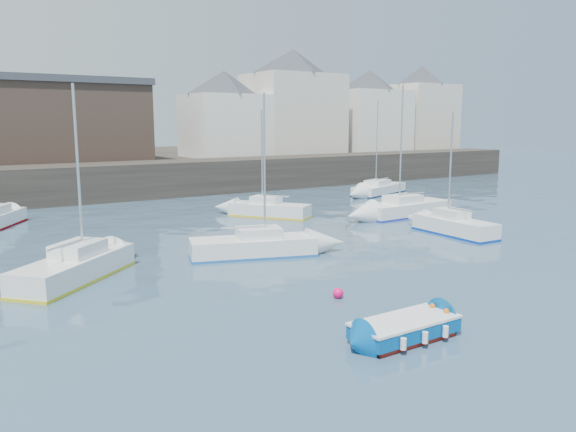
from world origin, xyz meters
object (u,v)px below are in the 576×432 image
sailboat_d (406,208)px  buoy_mid (449,234)px  sailboat_a (75,267)px  buoy_far (261,233)px  blue_dinghy (405,328)px  sailboat_c (454,226)px  sailboat_b (254,246)px  sailboat_f (269,209)px  sailboat_g (379,189)px  buoy_near (338,298)px

sailboat_d → buoy_mid: (-2.49, -6.14, -0.54)m
sailboat_a → sailboat_d: size_ratio=0.90×
sailboat_a → buoy_far: bearing=22.0°
blue_dinghy → sailboat_a: sailboat_a is taller
blue_dinghy → sailboat_c: size_ratio=0.49×
sailboat_d → sailboat_c: bearing=-110.4°
blue_dinghy → buoy_mid: blue_dinghy is taller
sailboat_b → sailboat_a: bearing=178.1°
buoy_mid → buoy_far: (-8.98, 6.42, 0.00)m
sailboat_f → sailboat_g: 15.62m
sailboat_b → sailboat_g: 25.91m
sailboat_c → buoy_mid: size_ratio=16.65×
blue_dinghy → sailboat_f: sailboat_f is taller
sailboat_c → sailboat_g: (8.95, 16.43, -0.06)m
blue_dinghy → sailboat_g: bearing=49.4°
buoy_near → buoy_mid: 14.15m
sailboat_d → buoy_near: 19.54m
buoy_near → buoy_far: size_ratio=1.05×
sailboat_a → buoy_far: sailboat_a is taller
sailboat_a → sailboat_d: bearing=10.8°
blue_dinghy → sailboat_b: size_ratio=0.44×
sailboat_g → sailboat_d: bearing=-123.2°
buoy_mid → sailboat_f: bearing=117.1°
sailboat_d → sailboat_a: bearing=-169.2°
sailboat_a → sailboat_f: size_ratio=1.10×
sailboat_b → sailboat_d: 15.43m
blue_dinghy → sailboat_a: size_ratio=0.43×
sailboat_a → buoy_mid: size_ratio=19.06×
buoy_near → buoy_mid: (12.83, 5.98, 0.00)m
sailboat_d → buoy_mid: size_ratio=21.19×
sailboat_a → sailboat_b: bearing=-1.9°
sailboat_c → sailboat_g: size_ratio=0.84×
blue_dinghy → sailboat_g: 34.91m
sailboat_f → buoy_near: 18.48m
sailboat_a → sailboat_g: 32.92m
sailboat_b → sailboat_g: sailboat_g is taller
sailboat_c → buoy_far: bearing=144.1°
blue_dinghy → buoy_near: 4.37m
sailboat_a → buoy_near: sailboat_a is taller
blue_dinghy → sailboat_f: 22.75m
blue_dinghy → sailboat_d: bearing=45.5°
sailboat_a → sailboat_g: bearing=26.1°
sailboat_f → sailboat_c: bearing=-62.8°
buoy_far → sailboat_b: bearing=-123.3°
sailboat_c → sailboat_g: 18.71m
blue_dinghy → buoy_mid: 17.07m
sailboat_a → sailboat_c: 20.70m
blue_dinghy → buoy_mid: (13.63, 10.27, -0.36)m
sailboat_g → buoy_mid: sailboat_g is taller
sailboat_a → sailboat_f: bearing=32.0°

